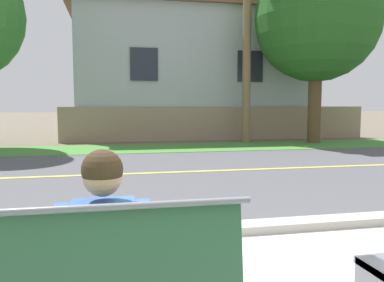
# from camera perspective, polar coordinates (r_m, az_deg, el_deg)

# --- Properties ---
(ground_plane) EXTENTS (140.00, 140.00, 0.00)m
(ground_plane) POSITION_cam_1_polar(r_m,az_deg,el_deg) (10.04, -4.86, -3.19)
(ground_plane) COLOR #665B4C
(curb_edge) EXTENTS (44.00, 0.30, 0.11)m
(curb_edge) POSITION_cam_1_polar(r_m,az_deg,el_deg) (4.60, 3.70, -12.83)
(curb_edge) COLOR #ADA89E
(curb_edge) RESTS_ON ground_plane
(street_asphalt) EXTENTS (52.00, 8.00, 0.01)m
(street_asphalt) POSITION_cam_1_polar(r_m,az_deg,el_deg) (8.57, -3.67, -4.63)
(street_asphalt) COLOR #515156
(street_asphalt) RESTS_ON ground_plane
(road_centre_line) EXTENTS (48.00, 0.14, 0.01)m
(road_centre_line) POSITION_cam_1_polar(r_m,az_deg,el_deg) (8.57, -3.67, -4.60)
(road_centre_line) COLOR #E0CC4C
(road_centre_line) RESTS_ON ground_plane
(far_verge_grass) EXTENTS (48.00, 2.80, 0.02)m
(far_verge_grass) POSITION_cam_1_polar(r_m,az_deg,el_deg) (13.35, -6.56, -1.05)
(far_verge_grass) COLOR #478438
(far_verge_grass) RESTS_ON ground_plane
(seated_person_blue) EXTENTS (0.52, 0.68, 1.25)m
(seated_person_blue) POSITION_cam_1_polar(r_m,az_deg,el_deg) (2.36, -12.67, -14.92)
(seated_person_blue) COLOR #333D56
(seated_person_blue) RESTS_ON ground_plane
(shade_tree_centre) EXTENTS (4.70, 4.70, 7.76)m
(shade_tree_centre) POSITION_cam_1_polar(r_m,az_deg,el_deg) (16.22, 18.47, 17.74)
(shade_tree_centre) COLOR brown
(shade_tree_centre) RESTS_ON ground_plane
(garden_wall) EXTENTS (13.00, 0.36, 1.40)m
(garden_wall) POSITION_cam_1_polar(r_m,az_deg,el_deg) (16.46, 4.14, 2.59)
(garden_wall) COLOR gray
(garden_wall) RESTS_ON ground_plane
(house_across_street) EXTENTS (10.68, 6.91, 6.21)m
(house_across_street) POSITION_cam_1_polar(r_m,az_deg,el_deg) (19.41, -1.14, 10.25)
(house_across_street) COLOR #A3ADB2
(house_across_street) RESTS_ON ground_plane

